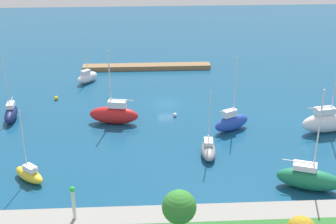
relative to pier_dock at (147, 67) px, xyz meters
The scene contains 15 objects.
water 18.43m from the pier_dock, 98.87° to the left, with size 160.00×160.00×0.00m, color navy.
pier_dock is the anchor object (origin of this frame).
breakwater 50.75m from the pier_dock, 93.21° to the left, with size 63.62×3.60×1.16m, color gray.
harbor_beacon 51.40m from the pier_dock, 80.91° to the left, with size 0.56×0.56×3.73m.
park_tree_east 55.92m from the pier_dock, 92.22° to the left, with size 3.16×3.16×5.98m.
sailboat_white_outer_mooring 13.20m from the pier_dock, 33.17° to the left, with size 4.33×4.83×9.34m.
sailboat_yellow_west_end 43.71m from the pier_dock, 70.37° to the left, with size 4.69×4.55×9.11m.
sailboat_blue_along_channel 31.15m from the pier_dock, 112.39° to the left, with size 5.96×4.32×11.23m.
sailboat_navy_inner_mooring 31.40m from the pier_dock, 47.92° to the left, with size 2.03×5.80×10.53m.
sailboat_green_off_beacon 48.28m from the pier_dock, 111.96° to the left, with size 7.78×4.90×12.44m.
sailboat_red_center_basin 25.95m from the pier_dock, 78.27° to the left, with size 7.69×3.49×11.37m.
sailboat_gray_lone_north 37.04m from the pier_dock, 101.73° to the left, with size 2.28×5.39×9.17m.
sailboat_white_mid_basin 39.45m from the pier_dock, 130.36° to the left, with size 8.12×3.71×15.03m.
mooring_buoy_yellow 21.90m from the pier_dock, 45.00° to the left, with size 0.67×0.67×0.67m, color yellow.
mooring_buoy_white 23.81m from the pier_dock, 99.72° to the left, with size 0.61×0.61×0.61m, color white.
Camera 1 is at (3.73, 74.04, 31.02)m, focal length 52.03 mm.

